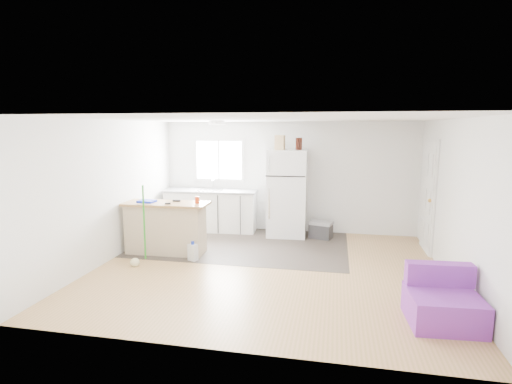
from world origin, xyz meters
TOP-DOWN VIEW (x-y plane):
  - room at (0.00, 0.00)m, footprint 5.51×5.01m
  - vinyl_zone at (-0.73, 1.25)m, footprint 4.05×2.50m
  - window at (-1.55, 2.49)m, footprint 1.18×0.06m
  - interior_door at (2.72, 1.55)m, footprint 0.11×0.92m
  - ceiling_fixture at (-1.20, 1.20)m, footprint 0.30×0.30m
  - kitchen_cabinets at (-1.66, 2.18)m, footprint 2.08×0.77m
  - peninsula at (-1.97, 0.45)m, footprint 1.54×0.62m
  - refrigerator at (0.05, 2.11)m, footprint 0.83×0.79m
  - cooler at (0.77, 1.99)m, footprint 0.53×0.43m
  - purple_seat at (2.31, -1.40)m, footprint 0.83×0.79m
  - cleaner_jug at (-1.34, 0.12)m, footprint 0.19×0.16m
  - mop at (-2.14, -0.30)m, footprint 0.30×0.37m
  - red_cup at (-1.37, 0.50)m, footprint 0.10×0.10m
  - blue_tray at (-2.30, 0.42)m, footprint 0.32×0.25m
  - tool_a at (-1.80, 0.59)m, footprint 0.14×0.06m
  - tool_b at (-1.85, 0.31)m, footprint 0.11×0.07m
  - cardboard_box at (-0.11, 2.06)m, footprint 0.22×0.15m
  - bottle_left at (0.25, 2.04)m, footprint 0.08×0.08m
  - bottle_right at (0.30, 2.12)m, footprint 0.08×0.08m

SIDE VIEW (x-z plane):
  - vinyl_zone at x=-0.73m, z-range 0.00..0.00m
  - cleaner_jug at x=-1.34m, z-range -0.02..0.32m
  - cooler at x=0.77m, z-range 0.00..0.36m
  - mop at x=-2.14m, z-range -0.46..0.92m
  - purple_seat at x=2.31m, z-range -0.09..0.56m
  - kitchen_cabinets at x=-1.66m, z-range -0.13..1.06m
  - peninsula at x=-1.97m, z-range 0.01..0.94m
  - refrigerator at x=0.05m, z-range 0.00..1.82m
  - tool_b at x=-1.85m, z-range 0.94..0.96m
  - tool_a at x=-1.80m, z-range 0.94..0.97m
  - blue_tray at x=-2.30m, z-range 0.94..0.97m
  - red_cup at x=-1.37m, z-range 0.94..1.06m
  - interior_door at x=2.72m, z-range -0.03..2.07m
  - room at x=0.00m, z-range -0.01..2.41m
  - window at x=-1.55m, z-range 1.06..2.04m
  - bottle_left at x=0.25m, z-range 1.82..2.07m
  - bottle_right at x=0.30m, z-range 1.82..2.07m
  - cardboard_box at x=-0.11m, z-range 1.82..2.12m
  - ceiling_fixture at x=-1.20m, z-range 2.32..2.40m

